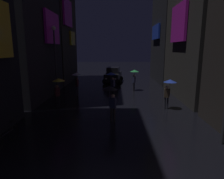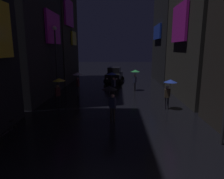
{
  "view_description": "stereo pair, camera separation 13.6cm",
  "coord_description": "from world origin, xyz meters",
  "px_view_note": "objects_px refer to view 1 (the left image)",
  "views": [
    {
      "loc": [
        0.2,
        -3.89,
        4.21
      ],
      "look_at": [
        0.0,
        8.39,
        1.68
      ],
      "focal_mm": 32.0,
      "sensor_mm": 36.0,
      "label": 1
    },
    {
      "loc": [
        0.34,
        -3.89,
        4.21
      ],
      "look_at": [
        0.0,
        8.39,
        1.68
      ],
      "focal_mm": 32.0,
      "sensor_mm": 36.0,
      "label": 2
    }
  ],
  "objects_px": {
    "pedestrian_far_right_black": "(111,94)",
    "pedestrian_midstreet_centre_blue": "(112,77)",
    "pedestrian_midstreet_left_yellow": "(58,85)",
    "pedestrian_foreground_left_clear": "(77,78)",
    "streetlamp_left_far": "(55,54)",
    "car_distant": "(113,75)",
    "pedestrian_near_crossing_green": "(134,74)",
    "bicycle_parked_at_storefront": "(6,137)",
    "pedestrian_foreground_right_blue": "(169,86)"
  },
  "relations": [
    {
      "from": "pedestrian_far_right_black",
      "to": "pedestrian_midstreet_centre_blue",
      "type": "bearing_deg",
      "value": 90.62
    },
    {
      "from": "pedestrian_midstreet_left_yellow",
      "to": "pedestrian_foreground_left_clear",
      "type": "height_order",
      "value": "same"
    },
    {
      "from": "pedestrian_foreground_left_clear",
      "to": "streetlamp_left_far",
      "type": "distance_m",
      "value": 2.74
    },
    {
      "from": "pedestrian_far_right_black",
      "to": "car_distant",
      "type": "bearing_deg",
      "value": 89.97
    },
    {
      "from": "pedestrian_midstreet_centre_blue",
      "to": "streetlamp_left_far",
      "type": "bearing_deg",
      "value": -175.55
    },
    {
      "from": "streetlamp_left_far",
      "to": "pedestrian_foreground_left_clear",
      "type": "bearing_deg",
      "value": 5.95
    },
    {
      "from": "pedestrian_foreground_left_clear",
      "to": "car_distant",
      "type": "distance_m",
      "value": 8.0
    },
    {
      "from": "pedestrian_midstreet_left_yellow",
      "to": "pedestrian_near_crossing_green",
      "type": "height_order",
      "value": "same"
    },
    {
      "from": "car_distant",
      "to": "streetlamp_left_far",
      "type": "xyz_separation_m",
      "value": [
        -4.95,
        -7.5,
        2.82
      ]
    },
    {
      "from": "pedestrian_midstreet_centre_blue",
      "to": "bicycle_parked_at_storefront",
      "type": "relative_size",
      "value": 1.17
    },
    {
      "from": "pedestrian_near_crossing_green",
      "to": "pedestrian_foreground_left_clear",
      "type": "bearing_deg",
      "value": -155.95
    },
    {
      "from": "pedestrian_near_crossing_green",
      "to": "pedestrian_foreground_right_blue",
      "type": "distance_m",
      "value": 6.54
    },
    {
      "from": "pedestrian_midstreet_centre_blue",
      "to": "pedestrian_far_right_black",
      "type": "bearing_deg",
      "value": -89.38
    },
    {
      "from": "pedestrian_far_right_black",
      "to": "pedestrian_foreground_left_clear",
      "type": "xyz_separation_m",
      "value": [
        -3.16,
        6.48,
        0.0
      ]
    },
    {
      "from": "pedestrian_foreground_right_blue",
      "to": "pedestrian_far_right_black",
      "type": "bearing_deg",
      "value": -147.11
    },
    {
      "from": "pedestrian_far_right_black",
      "to": "pedestrian_foreground_left_clear",
      "type": "height_order",
      "value": "same"
    },
    {
      "from": "bicycle_parked_at_storefront",
      "to": "car_distant",
      "type": "distance_m",
      "value": 17.38
    },
    {
      "from": "streetlamp_left_far",
      "to": "car_distant",
      "type": "bearing_deg",
      "value": 56.56
    },
    {
      "from": "pedestrian_midstreet_left_yellow",
      "to": "pedestrian_foreground_right_blue",
      "type": "height_order",
      "value": "same"
    },
    {
      "from": "car_distant",
      "to": "pedestrian_far_right_black",
      "type": "bearing_deg",
      "value": -90.03
    },
    {
      "from": "pedestrian_midstreet_left_yellow",
      "to": "bicycle_parked_at_storefront",
      "type": "height_order",
      "value": "pedestrian_midstreet_left_yellow"
    },
    {
      "from": "pedestrian_far_right_black",
      "to": "pedestrian_foreground_right_blue",
      "type": "bearing_deg",
      "value": 32.89
    },
    {
      "from": "pedestrian_midstreet_left_yellow",
      "to": "pedestrian_foreground_right_blue",
      "type": "relative_size",
      "value": 1.0
    },
    {
      "from": "streetlamp_left_far",
      "to": "pedestrian_midstreet_centre_blue",
      "type": "bearing_deg",
      "value": 4.45
    },
    {
      "from": "streetlamp_left_far",
      "to": "pedestrian_midstreet_left_yellow",
      "type": "bearing_deg",
      "value": -71.68
    },
    {
      "from": "pedestrian_midstreet_centre_blue",
      "to": "bicycle_parked_at_storefront",
      "type": "bearing_deg",
      "value": -114.87
    },
    {
      "from": "pedestrian_midstreet_left_yellow",
      "to": "pedestrian_near_crossing_green",
      "type": "distance_m",
      "value": 8.45
    },
    {
      "from": "pedestrian_midstreet_left_yellow",
      "to": "pedestrian_far_right_black",
      "type": "distance_m",
      "value": 4.81
    },
    {
      "from": "pedestrian_foreground_left_clear",
      "to": "pedestrian_midstreet_centre_blue",
      "type": "bearing_deg",
      "value": 3.59
    },
    {
      "from": "pedestrian_midstreet_left_yellow",
      "to": "car_distant",
      "type": "relative_size",
      "value": 0.49
    },
    {
      "from": "pedestrian_foreground_left_clear",
      "to": "pedestrian_midstreet_left_yellow",
      "type": "bearing_deg",
      "value": -100.55
    },
    {
      "from": "pedestrian_near_crossing_green",
      "to": "pedestrian_foreground_left_clear",
      "type": "height_order",
      "value": "same"
    },
    {
      "from": "bicycle_parked_at_storefront",
      "to": "pedestrian_foreground_left_clear",
      "type": "bearing_deg",
      "value": 81.69
    },
    {
      "from": "car_distant",
      "to": "streetlamp_left_far",
      "type": "distance_m",
      "value": 9.42
    },
    {
      "from": "pedestrian_foreground_left_clear",
      "to": "streetlamp_left_far",
      "type": "xyz_separation_m",
      "value": [
        -1.78,
        -0.19,
        2.08
      ]
    },
    {
      "from": "pedestrian_foreground_right_blue",
      "to": "pedestrian_foreground_left_clear",
      "type": "height_order",
      "value": "same"
    },
    {
      "from": "car_distant",
      "to": "pedestrian_foreground_left_clear",
      "type": "bearing_deg",
      "value": -113.43
    },
    {
      "from": "pedestrian_foreground_left_clear",
      "to": "streetlamp_left_far",
      "type": "relative_size",
      "value": 0.35
    },
    {
      "from": "bicycle_parked_at_storefront",
      "to": "streetlamp_left_far",
      "type": "relative_size",
      "value": 0.3
    },
    {
      "from": "pedestrian_foreground_left_clear",
      "to": "bicycle_parked_at_storefront",
      "type": "height_order",
      "value": "pedestrian_foreground_left_clear"
    },
    {
      "from": "pedestrian_foreground_left_clear",
      "to": "bicycle_parked_at_storefront",
      "type": "relative_size",
      "value": 1.17
    },
    {
      "from": "streetlamp_left_far",
      "to": "bicycle_parked_at_storefront",
      "type": "bearing_deg",
      "value": -87.52
    },
    {
      "from": "pedestrian_foreground_left_clear",
      "to": "pedestrian_midstreet_centre_blue",
      "type": "relative_size",
      "value": 1.0
    },
    {
      "from": "pedestrian_midstreet_left_yellow",
      "to": "pedestrian_foreground_right_blue",
      "type": "bearing_deg",
      "value": -2.48
    },
    {
      "from": "pedestrian_foreground_right_blue",
      "to": "car_distant",
      "type": "distance_m",
      "value": 11.92
    },
    {
      "from": "bicycle_parked_at_storefront",
      "to": "car_distant",
      "type": "relative_size",
      "value": 0.42
    },
    {
      "from": "pedestrian_near_crossing_green",
      "to": "pedestrian_foreground_right_blue",
      "type": "height_order",
      "value": "same"
    },
    {
      "from": "pedestrian_midstreet_left_yellow",
      "to": "pedestrian_near_crossing_green",
      "type": "bearing_deg",
      "value": 44.74
    },
    {
      "from": "pedestrian_foreground_right_blue",
      "to": "pedestrian_midstreet_centre_blue",
      "type": "bearing_deg",
      "value": 134.73
    },
    {
      "from": "pedestrian_near_crossing_green",
      "to": "bicycle_parked_at_storefront",
      "type": "height_order",
      "value": "pedestrian_near_crossing_green"
    }
  ]
}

